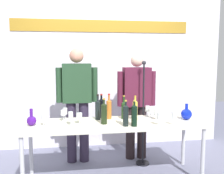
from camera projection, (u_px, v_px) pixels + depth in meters
back_wall at (102, 60)px, 4.32m from camera, size 4.27×0.11×3.00m
display_table at (114, 127)px, 3.13m from camera, size 2.25×0.65×0.75m
decanter_blue_left at (32, 120)px, 2.97m from camera, size 0.12×0.12×0.21m
decanter_blue_right at (186, 114)px, 3.25m from camera, size 0.14×0.14×0.21m
presenter_left at (77, 98)px, 3.64m from camera, size 0.60×0.22×1.68m
presenter_right at (136, 100)px, 3.78m from camera, size 0.59×0.22×1.61m
wine_bottle_0 at (109, 108)px, 3.30m from camera, size 0.07×0.07×0.33m
wine_bottle_1 at (124, 109)px, 3.30m from camera, size 0.07×0.07×0.31m
wine_bottle_2 at (135, 109)px, 3.23m from camera, size 0.06×0.06×0.32m
wine_bottle_3 at (126, 115)px, 2.94m from camera, size 0.07×0.07×0.31m
wine_bottle_4 at (134, 115)px, 2.93m from camera, size 0.07×0.07×0.31m
wine_bottle_5 at (104, 113)px, 3.03m from camera, size 0.07×0.07×0.32m
wine_bottle_6 at (98, 109)px, 3.25m from camera, size 0.07×0.07×0.33m
wine_bottle_7 at (101, 107)px, 3.34m from camera, size 0.07×0.07×0.33m
wine_glass_left_0 at (71, 116)px, 2.97m from camera, size 0.06×0.06×0.17m
wine_glass_left_1 at (63, 113)px, 3.16m from camera, size 0.06×0.06×0.15m
wine_glass_left_2 at (79, 116)px, 3.04m from camera, size 0.07×0.07×0.14m
wine_glass_left_3 at (43, 117)px, 2.93m from camera, size 0.06×0.06×0.15m
wine_glass_left_4 at (65, 111)px, 3.25m from camera, size 0.06×0.06×0.16m
wine_glass_right_0 at (174, 116)px, 2.98m from camera, size 0.06×0.06×0.16m
wine_glass_right_1 at (148, 109)px, 3.43m from camera, size 0.06×0.06×0.15m
wine_glass_right_2 at (157, 112)px, 3.25m from camera, size 0.07×0.07×0.14m
wine_glass_right_3 at (151, 110)px, 3.33m from camera, size 0.06×0.06×0.16m
wine_glass_right_4 at (160, 116)px, 2.97m from camera, size 0.07×0.07×0.16m
microphone_stand at (143, 130)px, 3.60m from camera, size 0.20×0.20×1.51m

